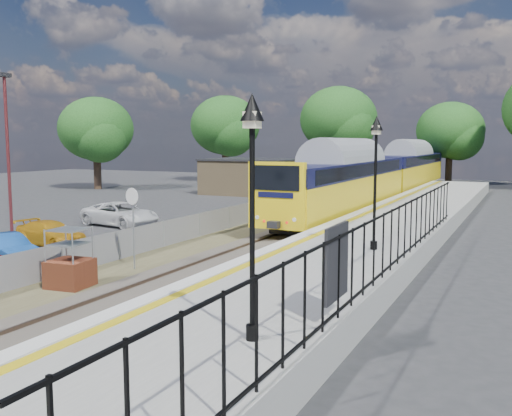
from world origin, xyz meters
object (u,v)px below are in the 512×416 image
Objects in this scene: victorian_lamp_south at (252,160)px; victorian_lamp_north at (376,151)px; speed_sign at (133,214)px; train at (384,172)px; car_yellow at (51,234)px; carpark_lamp at (8,156)px; brick_plinth at (70,260)px; car_white at (121,214)px; car_blue at (5,250)px.

victorian_lamp_south is 1.00× the size of victorian_lamp_north.
victorian_lamp_south reaches higher than speed_sign.
train reaches higher than car_yellow.
victorian_lamp_south and victorian_lamp_north have the same top height.
carpark_lamp reaches higher than speed_sign.
train is 5.68× the size of carpark_lamp.
victorian_lamp_south is 10.00m from victorian_lamp_north.
car_white is (-7.31, 11.48, -0.28)m from brick_plinth.
victorian_lamp_south is at bearing -98.14° from car_blue.
train is at bearing 99.17° from victorian_lamp_south.
victorian_lamp_north is 1.22× the size of car_yellow.
victorian_lamp_north reaches higher than car_white.
car_yellow is 0.81× the size of car_white.
victorian_lamp_north is at bearing 36.41° from brick_plinth.
car_blue reaches higher than car_yellow.
speed_sign is 0.42× the size of carpark_lamp.
car_blue is at bearing -155.79° from car_white.
car_white is (-15.67, 15.45, -3.65)m from victorian_lamp_south.
victorian_lamp_north is 8.81m from speed_sign.
victorian_lamp_north is 10.69m from brick_plinth.
carpark_lamp is 10.22m from car_white.
car_yellow is at bearing 139.51° from brick_plinth.
car_white reaches higher than car_blue.
brick_plinth is 0.51× the size of car_yellow.
speed_sign is at bearing -95.56° from train.
speed_sign reaches higher than car_yellow.
brick_plinth is at bearing -93.13° from car_blue.
train is 13.63× the size of speed_sign.
car_blue is 4.14m from car_yellow.
carpark_lamp is 3.57m from car_blue.
car_blue is 10.35m from car_white.
brick_plinth reaches higher than car_yellow.
car_yellow is at bearing 168.85° from speed_sign.
victorian_lamp_south is at bearing -25.45° from brick_plinth.
speed_sign reaches higher than car_white.
brick_plinth is (-8.16, -6.02, -3.37)m from victorian_lamp_north.
carpark_lamp reaches higher than car_yellow.
car_blue is 0.78× the size of car_white.
brick_plinth is 0.27× the size of carpark_lamp.
carpark_lamp is at bearing -105.68° from train.
brick_plinth is at bearing -122.27° from car_yellow.
speed_sign is (0.22, 2.93, 1.13)m from brick_plinth.
carpark_lamp is 1.54× the size of car_white.
victorian_lamp_north is 16.81m from car_white.
car_blue is 0.96× the size of car_yellow.
car_blue is (-12.77, -4.54, -3.70)m from victorian_lamp_north.
brick_plinth is (-8.36, 3.98, -3.37)m from victorian_lamp_south.
car_blue is at bearing 157.17° from victorian_lamp_south.
victorian_lamp_north is at bearing 30.40° from speed_sign.
brick_plinth is 0.65× the size of speed_sign.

